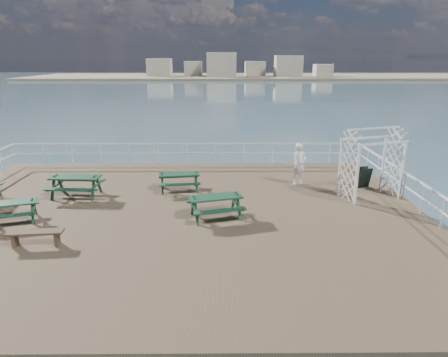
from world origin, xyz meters
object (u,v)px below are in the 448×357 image
at_px(picnic_table_d, 11,207).
at_px(picnic_table_e, 215,202).
at_px(flat_bench_near, 35,235).
at_px(trellis_arbor, 371,167).
at_px(picnic_table_b, 76,182).
at_px(picnic_table_c, 179,178).
at_px(person, 299,164).

relative_size(picnic_table_d, picnic_table_e, 0.92).
distance_m(flat_bench_near, trellis_arbor, 12.06).
bearing_deg(picnic_table_e, picnic_table_b, 142.53).
bearing_deg(picnic_table_b, trellis_arbor, 2.24).
relative_size(picnic_table_c, person, 1.02).
bearing_deg(trellis_arbor, picnic_table_d, 173.37).
xyz_separation_m(flat_bench_near, person, (8.79, 5.85, 0.56)).
bearing_deg(person, trellis_arbor, -55.92).
bearing_deg(picnic_table_d, person, 3.70).
xyz_separation_m(picnic_table_b, trellis_arbor, (11.58, -0.16, 0.64)).
xyz_separation_m(picnic_table_b, person, (9.10, 1.48, 0.31)).
distance_m(picnic_table_c, flat_bench_near, 6.29).
bearing_deg(person, picnic_table_e, -156.21).
distance_m(picnic_table_e, flat_bench_near, 5.66).
bearing_deg(picnic_table_e, picnic_table_c, 102.03).
distance_m(picnic_table_b, picnic_table_e, 5.98).
height_order(picnic_table_e, flat_bench_near, picnic_table_e).
relative_size(flat_bench_near, trellis_arbor, 0.59).
height_order(flat_bench_near, person, person).
bearing_deg(picnic_table_c, picnic_table_d, -156.08).
height_order(picnic_table_b, picnic_table_e, picnic_table_b).
bearing_deg(picnic_table_c, picnic_table_e, -70.26).
height_order(picnic_table_d, trellis_arbor, trellis_arbor).
distance_m(picnic_table_c, trellis_arbor, 7.66).
height_order(picnic_table_b, flat_bench_near, picnic_table_b).
height_order(picnic_table_e, person, person).
height_order(picnic_table_b, picnic_table_c, picnic_table_b).
distance_m(flat_bench_near, person, 10.57).
relative_size(picnic_table_e, person, 1.17).
relative_size(flat_bench_near, person, 0.90).
height_order(picnic_table_c, picnic_table_e, picnic_table_e).
relative_size(picnic_table_b, trellis_arbor, 0.72).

